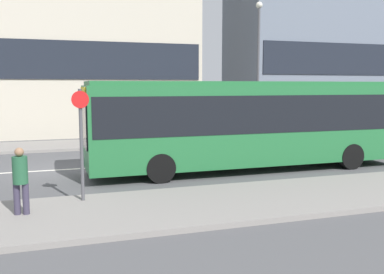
{
  "coord_description": "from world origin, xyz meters",
  "views": [
    {
      "loc": [
        -0.04,
        -16.33,
        3.12
      ],
      "look_at": [
        4.73,
        -1.77,
        1.26
      ],
      "focal_mm": 40.0,
      "sensor_mm": 36.0,
      "label": 1
    }
  ],
  "objects_px": {
    "parked_car_0": "(358,130)",
    "bus_stop_sign": "(81,136)",
    "pedestrian_near_stop": "(20,177)",
    "street_lamp": "(258,57)",
    "city_bus": "(249,119)"
  },
  "relations": [
    {
      "from": "parked_car_0",
      "to": "pedestrian_near_stop",
      "type": "height_order",
      "value": "pedestrian_near_stop"
    },
    {
      "from": "parked_car_0",
      "to": "bus_stop_sign",
      "type": "bearing_deg",
      "value": -151.41
    },
    {
      "from": "parked_car_0",
      "to": "city_bus",
      "type": "bearing_deg",
      "value": -149.78
    },
    {
      "from": "city_bus",
      "to": "bus_stop_sign",
      "type": "bearing_deg",
      "value": -158.52
    },
    {
      "from": "city_bus",
      "to": "parked_car_0",
      "type": "bearing_deg",
      "value": 25.67
    },
    {
      "from": "pedestrian_near_stop",
      "to": "street_lamp",
      "type": "relative_size",
      "value": 0.21
    },
    {
      "from": "city_bus",
      "to": "bus_stop_sign",
      "type": "xyz_separation_m",
      "value": [
        -6.2,
        -3.03,
        -0.06
      ]
    },
    {
      "from": "parked_car_0",
      "to": "pedestrian_near_stop",
      "type": "relative_size",
      "value": 2.91
    },
    {
      "from": "pedestrian_near_stop",
      "to": "street_lamp",
      "type": "distance_m",
      "value": 16.75
    },
    {
      "from": "pedestrian_near_stop",
      "to": "bus_stop_sign",
      "type": "xyz_separation_m",
      "value": [
        1.44,
        0.81,
        0.8
      ]
    },
    {
      "from": "pedestrian_near_stop",
      "to": "street_lamp",
      "type": "height_order",
      "value": "street_lamp"
    },
    {
      "from": "bus_stop_sign",
      "to": "street_lamp",
      "type": "height_order",
      "value": "street_lamp"
    },
    {
      "from": "parked_car_0",
      "to": "bus_stop_sign",
      "type": "relative_size",
      "value": 1.58
    },
    {
      "from": "street_lamp",
      "to": "city_bus",
      "type": "bearing_deg",
      "value": -118.81
    },
    {
      "from": "parked_car_0",
      "to": "bus_stop_sign",
      "type": "xyz_separation_m",
      "value": [
        -15.54,
        -8.47,
        1.17
      ]
    }
  ]
}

